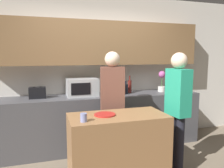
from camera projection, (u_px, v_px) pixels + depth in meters
back_wall at (97, 60)px, 3.96m from camera, size 6.40×0.40×2.70m
back_counter at (101, 121)px, 3.84m from camera, size 3.60×0.62×0.93m
kitchen_island at (118, 150)px, 2.72m from camera, size 1.19×0.58×0.89m
microwave at (82, 87)px, 3.70m from camera, size 0.52×0.39×0.30m
toaster at (38, 93)px, 3.51m from camera, size 0.26×0.16×0.18m
potted_plant at (162, 81)px, 4.14m from camera, size 0.14×0.14×0.40m
bottle_0 at (122, 89)px, 3.80m from camera, size 0.06×0.06×0.29m
bottle_1 at (126, 89)px, 3.90m from camera, size 0.09×0.09×0.24m
bottle_2 at (130, 86)px, 4.03m from camera, size 0.07×0.07×0.32m
plate_on_island at (105, 115)px, 2.65m from camera, size 0.26×0.26×0.01m
cup_0 at (84, 118)px, 2.38m from camera, size 0.07×0.07×0.09m
person_left at (178, 102)px, 2.96m from camera, size 0.22×0.35×1.65m
person_center at (112, 98)px, 3.20m from camera, size 0.37×0.25×1.67m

